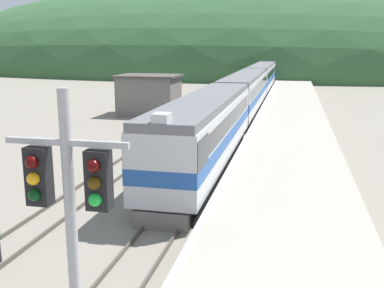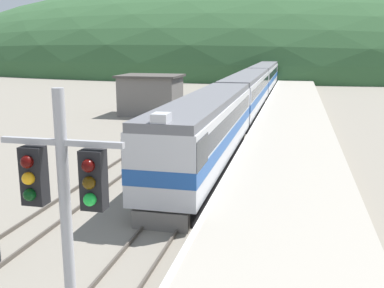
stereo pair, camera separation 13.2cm
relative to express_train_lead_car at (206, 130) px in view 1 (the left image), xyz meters
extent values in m
cube|color=#4C443D|center=(-0.72, 48.59, -2.27)|extent=(0.08, 180.00, 0.16)
cube|color=#4C443D|center=(0.72, 48.59, -2.27)|extent=(0.08, 180.00, 0.16)
cube|color=#4C443D|center=(-5.69, 48.59, -2.27)|extent=(0.08, 180.00, 0.16)
cube|color=#4C443D|center=(-4.26, 48.59, -2.27)|extent=(0.08, 180.00, 0.16)
cube|color=#9E9689|center=(4.82, 28.59, -1.92)|extent=(6.27, 140.00, 0.86)
cube|color=silver|center=(1.80, 28.59, -1.49)|extent=(0.24, 140.00, 0.01)
ellipsoid|color=#335B33|center=(0.00, 110.73, -2.35)|extent=(228.81, 102.96, 52.14)
cube|color=slate|center=(-9.89, 19.83, -0.38)|extent=(5.87, 4.67, 3.95)
cube|color=#47423D|center=(-9.89, 19.83, 1.71)|extent=(6.37, 5.17, 0.24)
cube|color=black|center=(0.00, 0.23, -1.93)|extent=(2.44, 18.03, 0.85)
cube|color=#BCBCC1|center=(0.00, 0.23, 0.02)|extent=(2.98, 19.19, 3.05)
cube|color=#1E4C99|center=(0.00, 0.23, -0.22)|extent=(3.01, 19.21, 0.67)
cube|color=black|center=(0.00, 0.23, 0.70)|extent=(3.00, 18.03, 0.92)
cube|color=slate|center=(0.00, 0.23, 1.75)|extent=(2.80, 19.19, 0.40)
cube|color=black|center=(0.00, -8.23, 0.70)|extent=(3.02, 2.20, 1.22)
cube|color=#BCBCC1|center=(0.00, -8.91, 2.13)|extent=(0.64, 0.80, 0.36)
cube|color=slate|center=(0.00, -9.16, -1.97)|extent=(2.32, 0.40, 0.77)
cube|color=black|center=(0.00, 22.10, -1.93)|extent=(2.44, 21.39, 0.85)
cube|color=#BCBCC1|center=(0.00, 22.10, 0.02)|extent=(2.98, 22.75, 3.05)
cube|color=#1E4C99|center=(0.00, 22.10, -0.22)|extent=(3.01, 22.77, 0.67)
cube|color=black|center=(0.00, 22.10, 0.70)|extent=(3.00, 21.39, 0.92)
cube|color=slate|center=(0.00, 22.10, 1.75)|extent=(2.80, 22.75, 0.40)
cube|color=black|center=(0.00, 45.76, -1.93)|extent=(2.44, 21.39, 0.85)
cube|color=#BCBCC1|center=(0.00, 45.76, 0.02)|extent=(2.98, 22.75, 3.05)
cube|color=#1E4C99|center=(0.00, 45.76, -0.22)|extent=(3.01, 22.77, 0.67)
cube|color=black|center=(0.00, 45.76, 0.70)|extent=(3.00, 21.39, 0.92)
cube|color=slate|center=(0.00, 45.76, 1.75)|extent=(2.80, 22.75, 0.40)
cube|color=black|center=(0.00, 69.41, -1.93)|extent=(2.44, 21.39, 0.85)
cube|color=#BCBCC1|center=(0.00, 69.41, 0.02)|extent=(2.98, 22.75, 3.05)
cube|color=#1E4C99|center=(0.00, 69.41, -0.22)|extent=(3.01, 22.77, 0.67)
cube|color=black|center=(0.00, 69.41, 0.70)|extent=(3.00, 21.39, 0.92)
cube|color=slate|center=(0.00, 69.41, 1.75)|extent=(2.80, 22.75, 0.40)
cylinder|color=#9E9EA3|center=(1.26, -18.64, 0.91)|extent=(0.20, 0.20, 6.53)
cube|color=#9E9EA3|center=(1.26, -18.64, 3.28)|extent=(2.20, 0.10, 0.10)
cube|color=black|center=(0.71, -18.64, 2.67)|extent=(0.40, 0.28, 1.02)
sphere|color=#3C0504|center=(0.71, -18.81, 2.96)|extent=(0.22, 0.22, 0.22)
sphere|color=orange|center=(0.71, -18.81, 2.67)|extent=(0.22, 0.22, 0.22)
sphere|color=black|center=(0.71, -18.81, 2.39)|extent=(0.22, 0.22, 0.22)
cube|color=black|center=(1.81, -18.64, 2.67)|extent=(0.40, 0.28, 1.02)
sphere|color=#3C0504|center=(1.81, -18.81, 2.96)|extent=(0.22, 0.22, 0.22)
sphere|color=#412C05|center=(1.81, -18.81, 2.67)|extent=(0.22, 0.22, 0.22)
sphere|color=green|center=(1.81, -18.81, 2.39)|extent=(0.22, 0.22, 0.22)
camera|label=1|loc=(4.88, -25.24, 4.85)|focal=42.00mm
camera|label=2|loc=(5.00, -25.22, 4.85)|focal=42.00mm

